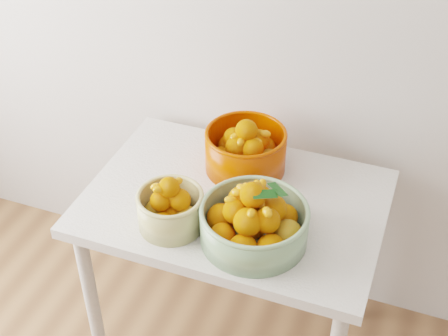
{
  "coord_description": "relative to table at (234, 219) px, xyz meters",
  "views": [
    {
      "loc": [
        0.35,
        0.09,
        2.12
      ],
      "look_at": [
        -0.19,
        1.54,
        0.92
      ],
      "focal_mm": 50.0,
      "sensor_mm": 36.0,
      "label": 1
    }
  ],
  "objects": [
    {
      "name": "bowl_orange",
      "position": [
        -0.02,
        0.17,
        0.18
      ],
      "size": [
        0.3,
        0.3,
        0.21
      ],
      "rotation": [
        0.0,
        0.0,
        0.04
      ],
      "color": "#C32F00",
      "rests_on": "table"
    },
    {
      "name": "bowl_green",
      "position": [
        0.12,
        -0.16,
        0.17
      ],
      "size": [
        0.38,
        0.38,
        0.22
      ],
      "rotation": [
        0.0,
        0.0,
        -0.15
      ],
      "color": "#81A479",
      "rests_on": "table"
    },
    {
      "name": "table",
      "position": [
        0.0,
        0.0,
        0.0
      ],
      "size": [
        1.0,
        0.7,
        0.75
      ],
      "color": "silver",
      "rests_on": "ground"
    },
    {
      "name": "bowl_cream",
      "position": [
        -0.15,
        -0.19,
        0.16
      ],
      "size": [
        0.21,
        0.21,
        0.18
      ],
      "rotation": [
        0.0,
        0.0,
        -0.01
      ],
      "color": "tan",
      "rests_on": "table"
    }
  ]
}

